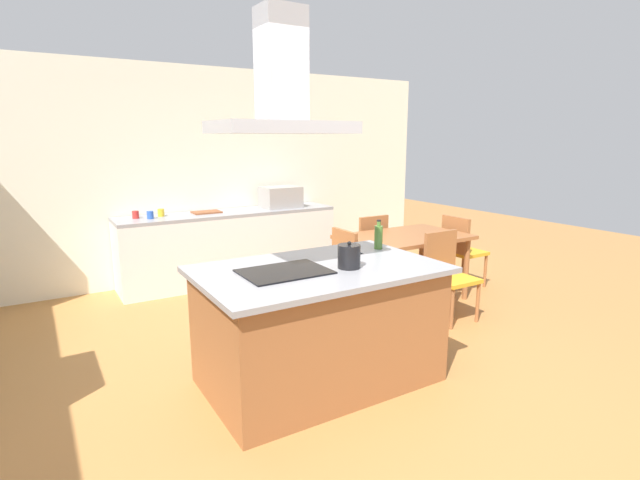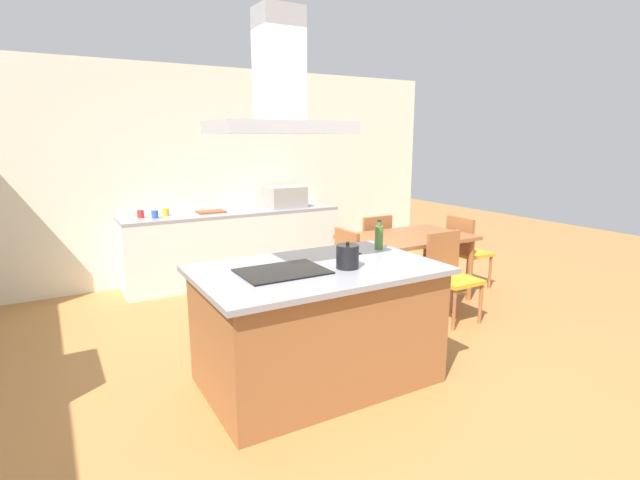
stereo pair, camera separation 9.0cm
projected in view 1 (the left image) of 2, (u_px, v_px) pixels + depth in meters
ground at (244, 318)px, 4.95m from camera, size 16.00×16.00×0.00m
wall_back at (188, 175)px, 6.13m from camera, size 7.20×0.10×2.70m
kitchen_island at (319, 324)px, 3.60m from camera, size 1.77×1.11×0.90m
cooktop at (285, 272)px, 3.36m from camera, size 0.60×0.44×0.01m
tea_kettle at (349, 256)px, 3.46m from camera, size 0.22×0.16×0.20m
olive_oil_bottle at (378, 237)px, 4.05m from camera, size 0.07×0.07×0.25m
back_counter at (230, 246)px, 6.21m from camera, size 2.77×0.62×0.90m
countertop_microwave at (281, 197)px, 6.46m from camera, size 0.50×0.38×0.28m
coffee_mug_red at (136, 215)px, 5.59m from camera, size 0.08×0.08×0.09m
coffee_mug_blue at (150, 215)px, 5.57m from camera, size 0.08×0.08×0.09m
coffee_mug_yellow at (161, 213)px, 5.73m from camera, size 0.08×0.08×0.09m
cutting_board at (207, 212)px, 6.01m from camera, size 0.34×0.24×0.02m
dining_table at (404, 243)px, 5.40m from camera, size 1.40×0.90×0.75m
chair_facing_back_wall at (368, 245)px, 5.99m from camera, size 0.42×0.42×0.89m
chair_at_right_end at (461, 247)px, 5.90m from camera, size 0.42×0.42×0.89m
chair_at_left_end at (336, 267)px, 4.97m from camera, size 0.42×0.42×0.89m
chair_facing_island at (447, 270)px, 4.88m from camera, size 0.42×0.42×0.89m
range_hood at (282, 94)px, 3.11m from camera, size 0.90×0.55×0.78m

